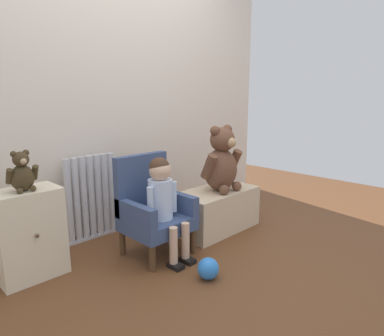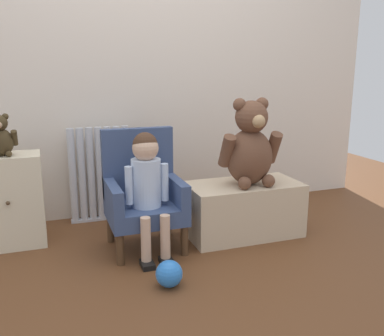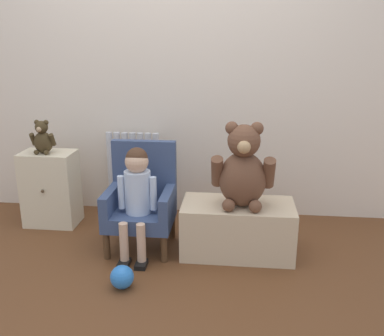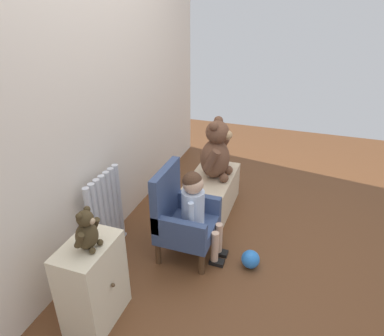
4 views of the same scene
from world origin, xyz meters
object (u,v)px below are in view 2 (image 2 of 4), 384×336
(child_figure, at_px, (147,177))
(small_teddy_bear, at_px, (1,138))
(small_dresser, at_px, (10,201))
(large_teddy_bear, at_px, (250,147))
(radiator, at_px, (100,175))
(low_bench, at_px, (243,209))
(toy_ball, at_px, (169,274))
(child_armchair, at_px, (143,194))

(child_figure, xyz_separation_m, small_teddy_bear, (-0.77, 0.36, 0.21))
(small_dresser, bearing_deg, large_teddy_bear, -13.75)
(small_dresser, relative_size, child_figure, 0.79)
(radiator, xyz_separation_m, low_bench, (0.83, -0.59, -0.16))
(toy_ball, bearing_deg, child_figure, 89.82)
(small_dresser, distance_m, child_figure, 0.87)
(small_teddy_bear, bearing_deg, toy_ball, -45.81)
(child_figure, bearing_deg, large_teddy_bear, 3.40)
(large_teddy_bear, bearing_deg, small_teddy_bear, 167.35)
(low_bench, height_order, small_teddy_bear, small_teddy_bear)
(child_armchair, height_order, small_teddy_bear, small_teddy_bear)
(low_bench, relative_size, large_teddy_bear, 1.34)
(low_bench, xyz_separation_m, toy_ball, (-0.65, -0.50, -0.10))
(radiator, relative_size, toy_ball, 4.91)
(radiator, relative_size, small_dresser, 1.18)
(large_teddy_bear, bearing_deg, child_figure, -176.60)
(child_armchair, bearing_deg, radiator, 108.75)
(small_dresser, xyz_separation_m, large_teddy_bear, (1.43, -0.35, 0.30))
(small_teddy_bear, bearing_deg, child_armchair, -17.82)
(small_dresser, bearing_deg, child_armchair, -19.83)
(small_teddy_bear, bearing_deg, child_figure, -25.23)
(child_figure, bearing_deg, low_bench, 5.92)
(child_figure, bearing_deg, child_armchair, 90.00)
(child_armchair, bearing_deg, small_teddy_bear, 162.18)
(child_armchair, relative_size, toy_ball, 5.21)
(low_bench, xyz_separation_m, small_teddy_bear, (-1.42, 0.30, 0.50))
(child_figure, relative_size, low_bench, 0.98)
(toy_ball, bearing_deg, small_teddy_bear, 134.19)
(large_teddy_bear, height_order, toy_ball, large_teddy_bear)
(child_figure, distance_m, toy_ball, 0.58)
(radiator, bearing_deg, small_teddy_bear, -153.79)
(small_teddy_bear, distance_m, toy_ball, 1.26)
(child_armchair, xyz_separation_m, toy_ball, (-0.00, -0.54, -0.26))
(small_dresser, height_order, small_teddy_bear, small_teddy_bear)
(radiator, height_order, toy_ball, radiator)
(low_bench, relative_size, small_teddy_bear, 2.95)
(child_armchair, height_order, toy_ball, child_armchair)
(small_teddy_bear, bearing_deg, small_dresser, 69.52)
(child_armchair, bearing_deg, toy_ball, -90.14)
(low_bench, height_order, large_teddy_bear, large_teddy_bear)
(radiator, relative_size, child_figure, 0.94)
(small_dresser, xyz_separation_m, child_figure, (0.76, -0.39, 0.18))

